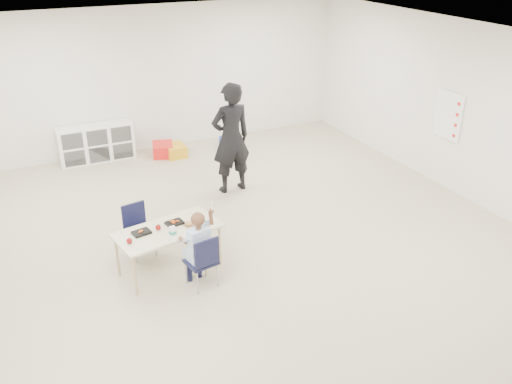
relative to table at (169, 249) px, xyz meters
name	(u,v)px	position (x,y,z in m)	size (l,w,h in m)	color
room	(245,158)	(1.07, -0.04, 1.09)	(9.00, 9.02, 2.80)	#BFB393
table	(169,249)	(0.00, 0.00, 0.00)	(1.42, 0.89, 0.60)	beige
chair_near	(201,261)	(0.25, -0.51, 0.06)	(0.35, 0.33, 0.73)	black
chair_far	(140,232)	(-0.25, 0.51, 0.06)	(0.35, 0.33, 0.73)	black
child	(200,246)	(0.25, -0.51, 0.27)	(0.48, 0.48, 1.14)	#B3CEF2
lunch_tray_near	(174,223)	(0.12, 0.09, 0.31)	(0.22, 0.16, 0.03)	black
lunch_tray_far	(141,233)	(-0.33, 0.03, 0.31)	(0.22, 0.16, 0.03)	black
milk_carton	(172,231)	(0.02, -0.15, 0.35)	(0.07, 0.07, 0.10)	white
bread_roll	(189,223)	(0.27, -0.03, 0.33)	(0.09, 0.09, 0.07)	tan
apple_near	(158,227)	(-0.11, 0.04, 0.33)	(0.07, 0.07, 0.07)	maroon
apple_far	(129,241)	(-0.52, -0.14, 0.33)	(0.07, 0.07, 0.07)	maroon
cubby_shelf	(96,143)	(-0.13, 4.24, 0.04)	(1.40, 0.40, 0.70)	white
rules_poster	(448,115)	(5.05, 0.56, 0.94)	(0.02, 0.60, 0.80)	white
adult	(231,138)	(1.69, 1.89, 0.63)	(0.68, 0.45, 1.87)	black
bin_red	(163,150)	(1.08, 3.94, -0.19)	(0.38, 0.49, 0.24)	red
bin_yellow	(175,150)	(1.29, 3.80, -0.19)	(0.36, 0.47, 0.23)	gold
bin_blue	(230,144)	(2.42, 3.71, -0.20)	(0.34, 0.44, 0.21)	#192DBB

